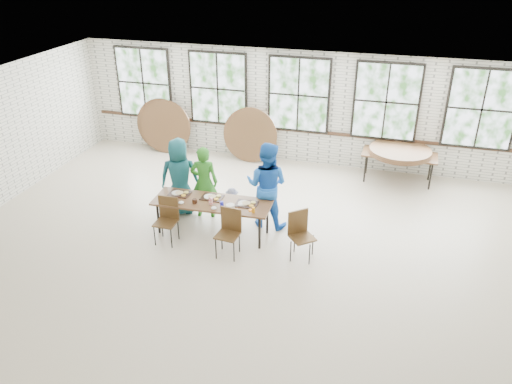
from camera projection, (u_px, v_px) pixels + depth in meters
room at (299, 97)px, 12.86m from camera, size 12.00×12.00×12.00m
dining_table at (212, 204)px, 10.08m from camera, size 2.43×0.88×0.74m
chair_near_left at (167, 216)px, 9.91m from camera, size 0.42×0.41×0.95m
chair_near_right at (229, 228)px, 9.49m from camera, size 0.46×0.44×0.95m
chair_spare at (300, 231)px, 9.41m from camera, size 0.58×0.58×0.95m
adult_teal at (180, 177)px, 10.80m from camera, size 0.98×0.79×1.73m
adult_green at (204, 182)px, 10.69m from camera, size 0.66×0.50×1.63m
toddler at (232, 204)px, 10.74m from camera, size 0.53×0.37×0.75m
adult_blue at (267, 185)px, 10.30m from camera, size 0.96×0.78×1.86m
storage_table at (399, 156)px, 12.30m from camera, size 1.82×0.81×0.74m
tabletop_clutter at (216, 202)px, 10.00m from camera, size 1.94×0.66×0.11m
round_tops_stacked at (400, 151)px, 12.25m from camera, size 1.50×1.50×0.13m
round_tops_leaning at (191, 129)px, 13.87m from camera, size 4.16×0.37×1.49m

